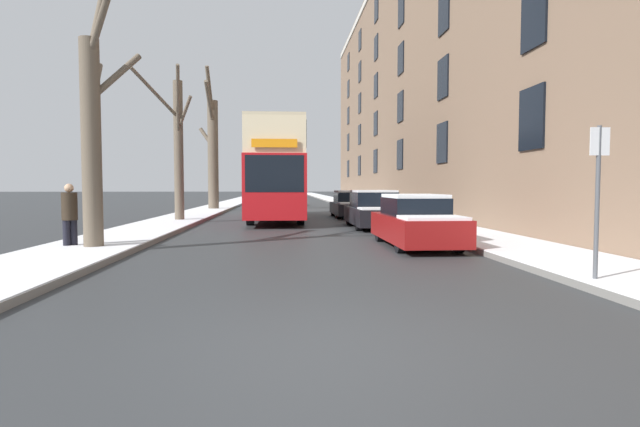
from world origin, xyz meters
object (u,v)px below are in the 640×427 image
object	(u,v)px
oncoming_van	(267,192)
street_sign_post	(598,196)
bare_tree_left_1	(178,146)
double_decker_bus	(276,168)
parked_car_0	(416,222)
bare_tree_left_2	(213,150)
pedestrian_left_sidewalk	(70,214)
parked_car_1	(374,211)
parked_car_2	(351,205)
bare_tree_left_0	(93,127)

from	to	relation	value
oncoming_van	street_sign_post	bearing A→B (deg)	-79.85
bare_tree_left_1	oncoming_van	xyz separation A→B (m)	(3.33, 20.10, -2.29)
double_decker_bus	street_sign_post	xyz separation A→B (m)	(5.29, -16.93, -1.04)
bare_tree_left_1	parked_car_0	distance (m)	12.73
bare_tree_left_2	parked_car_0	distance (m)	22.59
oncoming_van	pedestrian_left_sidewalk	distance (m)	30.07
bare_tree_left_1	parked_car_1	bearing A→B (deg)	-20.28
parked_car_2	pedestrian_left_sidewalk	size ratio (longest dim) A/B	2.69
bare_tree_left_1	double_decker_bus	size ratio (longest dim) A/B	0.59
parked_car_1	bare_tree_left_1	bearing A→B (deg)	159.72
parked_car_0	parked_car_1	distance (m)	6.24
bare_tree_left_0	parked_car_2	world-z (taller)	bare_tree_left_0
double_decker_bus	parked_car_2	size ratio (longest dim) A/B	2.43
oncoming_van	street_sign_post	size ratio (longest dim) A/B	2.18
parked_car_2	bare_tree_left_0	bearing A→B (deg)	-121.65
bare_tree_left_2	bare_tree_left_1	bearing A→B (deg)	-89.75
pedestrian_left_sidewalk	bare_tree_left_2	bearing A→B (deg)	48.45
parked_car_0	parked_car_2	world-z (taller)	parked_car_2
bare_tree_left_2	oncoming_van	distance (m)	9.74
bare_tree_left_1	bare_tree_left_2	world-z (taller)	bare_tree_left_2
double_decker_bus	bare_tree_left_2	bearing A→B (deg)	114.61
double_decker_bus	parked_car_0	bearing A→B (deg)	-70.69
parked_car_0	bare_tree_left_0	bearing A→B (deg)	-176.58
double_decker_bus	parked_car_0	size ratio (longest dim) A/B	2.56
bare_tree_left_0	bare_tree_left_2	size ratio (longest dim) A/B	0.73
parked_car_0	oncoming_van	world-z (taller)	oncoming_van
bare_tree_left_1	parked_car_2	bearing A→B (deg)	23.93
parked_car_1	oncoming_van	distance (m)	23.66
pedestrian_left_sidewalk	street_sign_post	distance (m)	11.62
bare_tree_left_0	street_sign_post	xyz separation A→B (m)	(9.66, -5.26, -1.61)
bare_tree_left_0	oncoming_van	world-z (taller)	bare_tree_left_0
pedestrian_left_sidewalk	bare_tree_left_1	bearing A→B (deg)	46.12
bare_tree_left_0	parked_car_0	distance (m)	8.65
bare_tree_left_2	double_decker_bus	size ratio (longest dim) A/B	0.84
parked_car_0	street_sign_post	distance (m)	5.98
street_sign_post	double_decker_bus	bearing A→B (deg)	107.34
bare_tree_left_1	bare_tree_left_2	xyz separation A→B (m)	(-0.05, 11.44, 0.64)
double_decker_bus	parked_car_1	size ratio (longest dim) A/B	2.43
bare_tree_left_1	parked_car_1	xyz separation A→B (m)	(8.24, -3.05, -2.77)
bare_tree_left_0	parked_car_0	bearing A→B (deg)	3.42
parked_car_0	oncoming_van	distance (m)	29.80
street_sign_post	parked_car_0	bearing A→B (deg)	103.41
parked_car_2	pedestrian_left_sidewalk	bearing A→B (deg)	-123.76
parked_car_1	parked_car_2	size ratio (longest dim) A/B	1.00
double_decker_bus	street_sign_post	distance (m)	17.76
street_sign_post	bare_tree_left_0	bearing A→B (deg)	151.41
parked_car_0	pedestrian_left_sidewalk	distance (m)	8.95
parked_car_2	bare_tree_left_1	bearing A→B (deg)	-156.07
parked_car_1	oncoming_van	world-z (taller)	oncoming_van
pedestrian_left_sidewalk	parked_car_1	bearing A→B (deg)	-3.11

